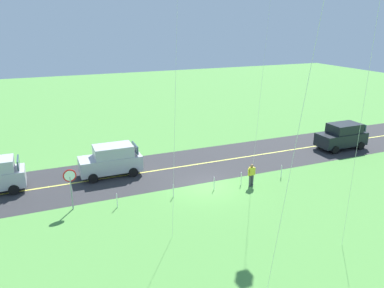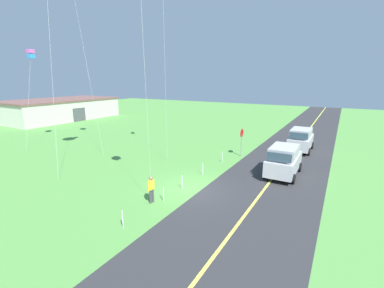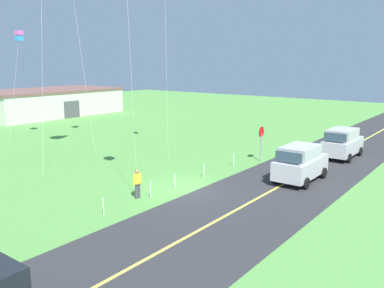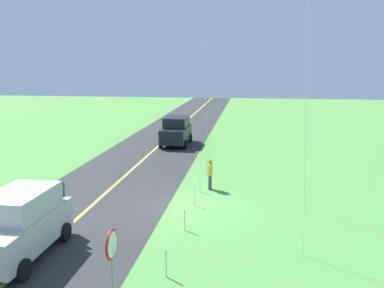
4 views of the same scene
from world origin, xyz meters
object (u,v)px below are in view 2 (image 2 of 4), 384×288
car_suv_foreground (284,160)px  car_parked_east_near (301,139)px  stop_sign (242,137)px  kite_cyan_top (31,54)px  warehouse_distant (60,109)px  person_adult_near (151,189)px

car_suv_foreground → car_parked_east_near: bearing=-0.5°
stop_sign → kite_cyan_top: kite_cyan_top is taller
car_suv_foreground → warehouse_distant: bearing=76.7°
warehouse_distant → stop_sign: bearing=-99.9°
car_suv_foreground → car_parked_east_near: size_ratio=1.00×
car_parked_east_near → warehouse_distant: bearing=87.8°
car_parked_east_near → stop_sign: 6.49m
car_suv_foreground → kite_cyan_top: kite_cyan_top is taller
stop_sign → kite_cyan_top: 22.88m
car_parked_east_near → kite_cyan_top: size_ratio=0.45×
warehouse_distant → person_adult_near: bearing=-117.4°
stop_sign → person_adult_near: stop_sign is taller
car_parked_east_near → warehouse_distant: (1.57, 40.07, 0.60)m
warehouse_distant → car_suv_foreground: bearing=-103.3°
stop_sign → warehouse_distant: bearing=80.1°
car_suv_foreground → person_adult_near: bearing=146.0°
car_suv_foreground → kite_cyan_top: bearing=96.8°
car_parked_east_near → person_adult_near: car_parked_east_near is taller
car_suv_foreground → car_parked_east_near: (7.89, -0.07, 0.00)m
person_adult_near → kite_cyan_top: bearing=-134.4°
kite_cyan_top → car_parked_east_near: bearing=-66.6°
kite_cyan_top → warehouse_distant: (12.46, 14.95, -7.65)m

